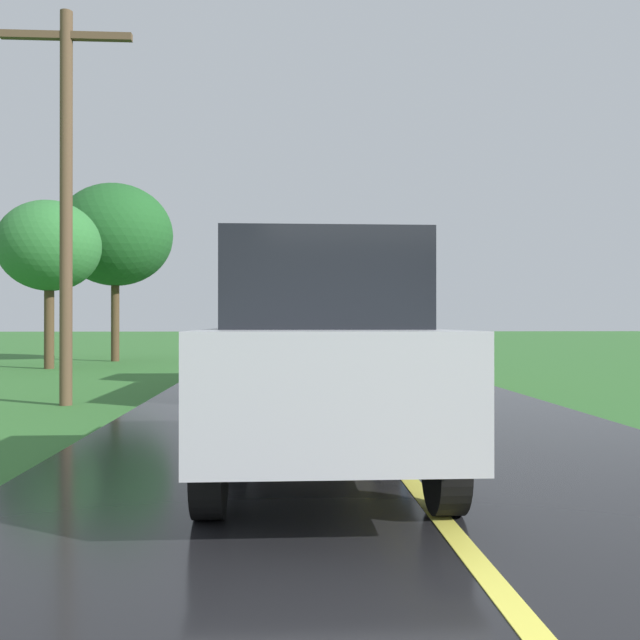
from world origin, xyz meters
The scene contains 5 objects.
banana_truck_near centered at (-0.27, 12.64, 1.49)m, with size 2.38×5.82×2.80m.
utility_pole_roadside centered at (-4.53, 10.32, 3.50)m, with size 2.10×0.20×6.41m.
roadside_tree_near_left centered at (-6.81, 22.86, 4.38)m, with size 3.93×3.93×6.16m.
roadside_tree_mid_right centered at (-7.78, 19.12, 3.56)m, with size 2.92×2.92×4.89m.
following_car centered at (-0.72, 4.80, 1.07)m, with size 1.74×4.10×1.92m.
Camera 1 is at (-1.02, -0.79, 1.34)m, focal length 37.76 mm.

